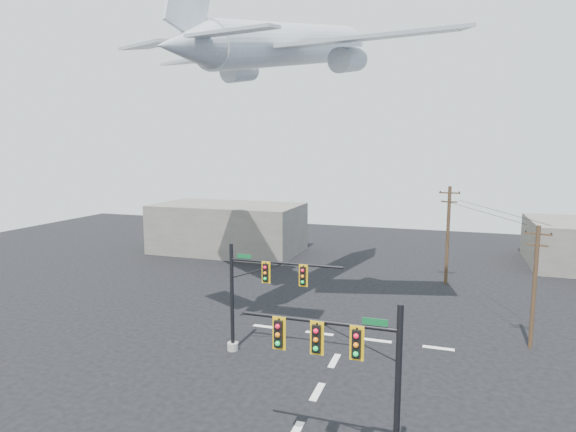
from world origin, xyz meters
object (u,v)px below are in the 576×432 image
(utility_pole_a, at_px, (535,285))
(utility_pole_b, at_px, (448,233))
(signal_mast_near, at_px, (356,378))
(signal_mast_far, at_px, (255,296))
(airliner, at_px, (291,46))

(utility_pole_a, relative_size, utility_pole_b, 0.86)
(signal_mast_near, bearing_deg, utility_pole_b, 83.88)
(utility_pole_a, bearing_deg, utility_pole_b, 127.89)
(signal_mast_far, height_order, airliner, airliner)
(signal_mast_near, height_order, signal_mast_far, signal_mast_near)
(signal_mast_near, xyz_separation_m, utility_pole_b, (3.21, 29.93, 0.89))
(airliner, bearing_deg, signal_mast_far, -162.43)
(signal_mast_near, relative_size, signal_mast_far, 0.95)
(utility_pole_b, distance_m, airliner, 22.76)
(signal_mast_near, height_order, airliner, airliner)
(utility_pole_b, height_order, airliner, airliner)
(signal_mast_far, xyz_separation_m, utility_pole_b, (11.29, 20.67, 1.12))
(signal_mast_near, bearing_deg, utility_pole_a, 61.49)
(utility_pole_b, bearing_deg, signal_mast_near, -92.86)
(signal_mast_far, height_order, utility_pole_b, utility_pole_b)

